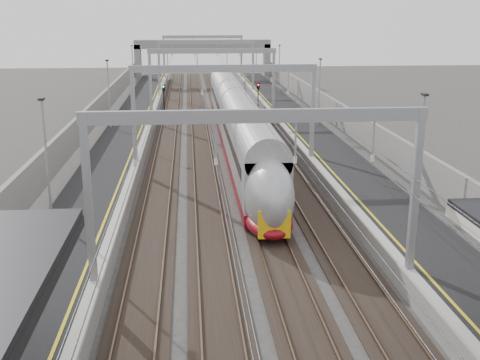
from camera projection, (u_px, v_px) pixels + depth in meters
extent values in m
cube|color=black|center=(117.00, 157.00, 45.44)|extent=(4.00, 120.00, 1.00)
cube|color=black|center=(325.00, 153.00, 46.76)|extent=(4.00, 120.00, 1.00)
cube|color=black|center=(163.00, 162.00, 45.85)|extent=(2.40, 140.00, 0.08)
cube|color=brown|center=(154.00, 161.00, 45.77)|extent=(0.07, 140.00, 0.14)
cube|color=brown|center=(173.00, 161.00, 45.89)|extent=(0.07, 140.00, 0.14)
cube|color=black|center=(203.00, 162.00, 46.10)|extent=(2.40, 140.00, 0.08)
cube|color=brown|center=(193.00, 161.00, 46.02)|extent=(0.07, 140.00, 0.14)
cube|color=brown|center=(212.00, 160.00, 46.14)|extent=(0.07, 140.00, 0.14)
cube|color=black|center=(242.00, 161.00, 46.35)|extent=(2.40, 140.00, 0.08)
cube|color=brown|center=(232.00, 160.00, 46.26)|extent=(0.07, 140.00, 0.14)
cube|color=brown|center=(251.00, 159.00, 46.38)|extent=(0.07, 140.00, 0.14)
cube|color=black|center=(280.00, 160.00, 46.59)|extent=(2.40, 140.00, 0.08)
cube|color=brown|center=(271.00, 159.00, 46.51)|extent=(0.07, 140.00, 0.14)
cube|color=brown|center=(289.00, 159.00, 46.63)|extent=(0.07, 140.00, 0.14)
cube|color=gray|center=(88.00, 199.00, 22.49)|extent=(0.28, 0.28, 6.60)
cube|color=gray|center=(415.00, 191.00, 23.52)|extent=(0.28, 0.28, 6.60)
cube|color=gray|center=(256.00, 116.00, 22.19)|extent=(13.00, 0.25, 0.50)
cube|color=gray|center=(134.00, 114.00, 41.69)|extent=(0.28, 0.28, 6.60)
cube|color=gray|center=(313.00, 111.00, 42.72)|extent=(0.28, 0.28, 6.60)
cube|color=gray|center=(224.00, 68.00, 41.39)|extent=(13.00, 0.25, 0.50)
cube|color=gray|center=(150.00, 82.00, 60.89)|extent=(0.28, 0.28, 6.60)
cube|color=gray|center=(274.00, 81.00, 61.92)|extent=(0.28, 0.28, 6.60)
cube|color=gray|center=(212.00, 51.00, 60.59)|extent=(13.00, 0.25, 0.50)
cube|color=gray|center=(159.00, 66.00, 80.09)|extent=(0.28, 0.28, 6.60)
cube|color=gray|center=(253.00, 65.00, 81.12)|extent=(0.28, 0.28, 6.60)
cube|color=gray|center=(206.00, 42.00, 79.79)|extent=(13.00, 0.25, 0.50)
cube|color=gray|center=(164.00, 56.00, 97.37)|extent=(0.28, 0.28, 6.60)
cube|color=gray|center=(241.00, 56.00, 98.40)|extent=(0.28, 0.28, 6.60)
cube|color=gray|center=(203.00, 37.00, 97.07)|extent=(13.00, 0.25, 0.50)
cylinder|color=#262628|center=(163.00, 83.00, 49.19)|extent=(0.03, 140.00, 0.03)
cylinder|color=#262628|center=(200.00, 83.00, 49.44)|extent=(0.03, 140.00, 0.03)
cylinder|color=#262628|center=(236.00, 82.00, 49.69)|extent=(0.03, 140.00, 0.03)
cylinder|color=#262628|center=(272.00, 82.00, 49.93)|extent=(0.03, 140.00, 0.03)
cube|color=slate|center=(203.00, 44.00, 97.38)|extent=(22.00, 2.20, 1.40)
cube|color=slate|center=(138.00, 64.00, 97.34)|extent=(1.00, 2.20, 6.20)
cube|color=slate|center=(267.00, 63.00, 99.07)|extent=(1.00, 2.20, 6.20)
cube|color=slate|center=(73.00, 144.00, 44.89)|extent=(0.30, 120.00, 3.20)
cube|color=slate|center=(366.00, 139.00, 46.73)|extent=(0.30, 120.00, 3.20)
cube|color=maroon|center=(248.00, 170.00, 41.37)|extent=(2.51, 21.39, 0.74)
cube|color=#939398|center=(248.00, 145.00, 40.90)|extent=(2.51, 21.39, 2.79)
cube|color=black|center=(261.00, 209.00, 34.26)|extent=(1.86, 2.23, 0.47)
cube|color=maroon|center=(227.00, 118.00, 62.26)|extent=(2.51, 21.39, 0.74)
cube|color=#939398|center=(227.00, 101.00, 61.79)|extent=(2.51, 21.39, 2.79)
cube|color=black|center=(233.00, 135.00, 55.16)|extent=(1.86, 2.23, 0.47)
ellipsoid|color=#939398|center=(269.00, 196.00, 30.53)|extent=(2.51, 4.84, 3.91)
cube|color=#EEB60C|center=(274.00, 225.00, 28.83)|extent=(1.58, 0.12, 1.40)
cube|color=black|center=(274.00, 194.00, 28.86)|extent=(1.49, 0.54, 0.88)
cylinder|color=black|center=(164.00, 102.00, 66.51)|extent=(0.12, 0.12, 3.00)
cube|color=black|center=(163.00, 88.00, 66.08)|extent=(0.32, 0.22, 0.75)
sphere|color=#0CE526|center=(163.00, 87.00, 65.92)|extent=(0.16, 0.16, 0.16)
cylinder|color=black|center=(243.00, 107.00, 63.13)|extent=(0.12, 0.12, 3.00)
cube|color=black|center=(243.00, 92.00, 62.70)|extent=(0.32, 0.22, 0.75)
sphere|color=red|center=(243.00, 91.00, 62.54)|extent=(0.16, 0.16, 0.16)
cylinder|color=black|center=(258.00, 100.00, 68.30)|extent=(0.12, 0.12, 3.00)
cube|color=black|center=(258.00, 86.00, 67.87)|extent=(0.32, 0.22, 0.75)
sphere|color=red|center=(258.00, 85.00, 67.70)|extent=(0.16, 0.16, 0.16)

